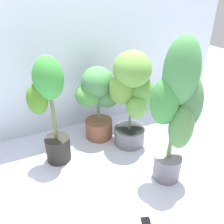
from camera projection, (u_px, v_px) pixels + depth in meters
ground_plane at (119, 177)px, 1.69m from camera, size 8.00×8.00×0.00m
mylar_back_wall at (75, 20)px, 1.89m from camera, size 3.20×0.01×2.00m
potted_plant_back_left at (50, 106)px, 1.63m from camera, size 0.32×0.29×0.85m
potted_plant_back_right at (132, 93)px, 1.82m from camera, size 0.42×0.41×0.83m
potted_plant_front_right at (178, 106)px, 1.40m from camera, size 0.36×0.30×1.02m
potted_plant_back_center at (98, 98)px, 1.96m from camera, size 0.43×0.36×0.67m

